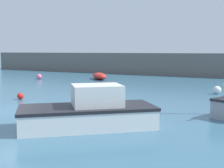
% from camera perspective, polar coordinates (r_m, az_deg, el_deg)
% --- Properties ---
extents(ground_plane, '(120.00, 120.00, 0.20)m').
position_cam_1_polar(ground_plane, '(16.77, -18.04, -4.94)').
color(ground_plane, '#38667F').
extents(harbor_breakwater, '(57.92, 3.85, 2.73)m').
position_cam_1_polar(harbor_breakwater, '(39.67, 11.48, 3.59)').
color(harbor_breakwater, '#66605B').
rests_on(harbor_breakwater, ground_plane).
extents(open_tender_yellow, '(3.25, 3.24, 0.71)m').
position_cam_1_polar(open_tender_yellow, '(32.99, -2.31, 1.47)').
color(open_tender_yellow, red).
rests_on(open_tender_yellow, ground_plane).
extents(cabin_cruiser_white, '(5.41, 5.20, 1.69)m').
position_cam_1_polar(cabin_cruiser_white, '(12.37, -4.14, -5.18)').
color(cabin_cruiser_white, white).
rests_on(cabin_cruiser_white, ground_plane).
extents(mooring_buoy_white, '(0.57, 0.57, 0.57)m').
position_cam_1_polar(mooring_buoy_white, '(23.05, 18.65, -1.04)').
color(mooring_buoy_white, white).
rests_on(mooring_buoy_white, ground_plane).
extents(mooring_buoy_red, '(0.40, 0.40, 0.40)m').
position_cam_1_polar(mooring_buoy_red, '(20.33, -16.41, -2.13)').
color(mooring_buoy_red, red).
rests_on(mooring_buoy_red, ground_plane).
extents(mooring_buoy_pink, '(0.57, 0.57, 0.57)m').
position_cam_1_polar(mooring_buoy_pink, '(34.05, -13.18, 1.34)').
color(mooring_buoy_pink, '#EA668C').
rests_on(mooring_buoy_pink, ground_plane).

